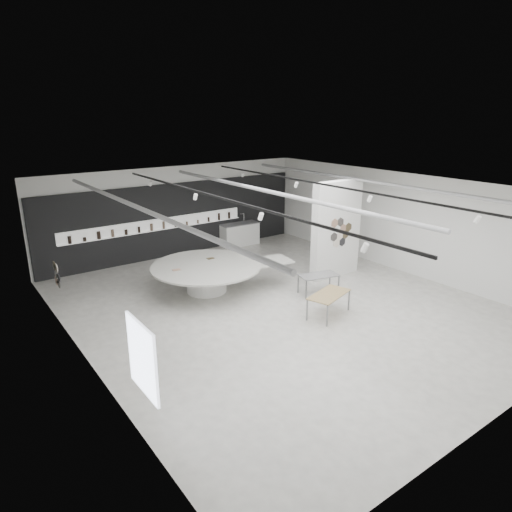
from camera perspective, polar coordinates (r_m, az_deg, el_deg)
room at (r=14.01m, az=2.69°, el=1.45°), size 12.02×14.02×3.82m
back_wall_display at (r=19.85m, az=-9.95°, el=4.49°), size 11.80×0.27×3.10m
partition_column at (r=17.14m, az=10.00°, el=3.29°), size 2.20×0.38×3.60m
display_island at (r=15.78m, az=-5.94°, el=-2.27°), size 5.05×4.31×0.97m
sample_table_wood at (r=14.03m, az=9.11°, el=-4.89°), size 1.66×1.16×0.70m
sample_table_stone at (r=15.64m, az=7.84°, el=-2.55°), size 1.44×0.97×0.68m
kitchen_counter at (r=21.21m, az=-2.04°, el=2.75°), size 1.85×0.78×1.44m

